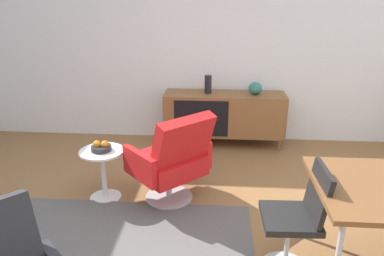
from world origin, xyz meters
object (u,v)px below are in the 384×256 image
Objects in this scene: dining_chair_near_window at (299,216)px; lounge_chair_red at (172,158)px; vase_cobalt at (208,84)px; side_table_round at (103,169)px; sideboard at (224,114)px; vase_sculptural_dark at (255,88)px; fruit_bowl at (101,147)px.

lounge_chair_red reaches higher than dining_chair_near_window.
dining_chair_near_window is (0.74, -2.42, -0.37)m from vase_cobalt.
side_table_round is (-1.74, 0.92, -0.15)m from dining_chair_near_window.
sideboard is 0.54m from vase_sculptural_dark.
vase_sculptural_dark reaches higher than dining_chair_near_window.
vase_sculptural_dark is at bearing 42.91° from fruit_bowl.
lounge_chair_red is at bearing -100.87° from vase_cobalt.
dining_chair_near_window reaches higher than sideboard.
vase_cobalt is 1.82m from fruit_bowl.
lounge_chair_red is (-0.51, -1.51, 0.03)m from sideboard.
dining_chair_near_window is at bearing -27.96° from side_table_round.
lounge_chair_red is (-0.29, -1.51, -0.37)m from vase_cobalt.
vase_cobalt is 0.28× the size of dining_chair_near_window.
vase_cobalt is 0.25× the size of lounge_chair_red.
sideboard is 1.93m from side_table_round.
dining_chair_near_window is 1.97m from fruit_bowl.
vase_sculptural_dark is at bearing 93.00° from dining_chair_near_window.
fruit_bowl is (-0.70, 0.01, 0.09)m from lounge_chair_red.
side_table_round is (-1.61, -1.50, -0.48)m from vase_sculptural_dark.
dining_chair_near_window is at bearing -87.00° from vase_sculptural_dark.
vase_cobalt is 1.35× the size of vase_sculptural_dark.
vase_sculptural_dark is 0.88× the size of fruit_bowl.
sideboard is 3.08× the size of side_table_round.
dining_chair_near_window is 1.97m from side_table_round.
fruit_bowl is (0.00, -0.00, 0.23)m from side_table_round.
dining_chair_near_window is at bearing -77.77° from sideboard.
lounge_chair_red is 1.82× the size of side_table_round.
vase_sculptural_dark is (0.40, 0.00, 0.36)m from sideboard.
side_table_round is at bearing -137.11° from vase_sculptural_dark.
vase_cobalt is at bearing 56.44° from side_table_round.
vase_sculptural_dark is 0.21× the size of dining_chair_near_window.
sideboard is at bearing 50.92° from side_table_round.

